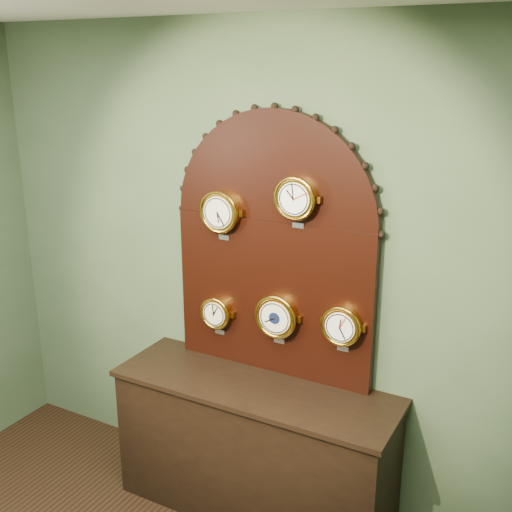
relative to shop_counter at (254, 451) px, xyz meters
The scene contains 8 objects.
wall_back 1.04m from the shop_counter, 90.00° to the left, with size 4.00×4.00×0.00m, color #42583C.
shop_counter is the anchor object (origin of this frame).
display_board 1.25m from the shop_counter, 90.00° to the left, with size 1.26×0.06×1.53m.
roman_clock 1.40m from the shop_counter, 152.87° to the left, with size 0.24×0.08×0.29m.
arabic_clock 1.50m from the shop_counter, 43.11° to the left, with size 0.23×0.08×0.29m.
hygrometer 0.83m from the shop_counter, 155.47° to the left, with size 0.20×0.08×0.25m.
barometer 0.82m from the shop_counter, 68.23° to the left, with size 0.26×0.08×0.31m.
tide_clock 0.95m from the shop_counter, 19.03° to the left, with size 0.22×0.08×0.27m.
Camera 1 is at (1.49, -0.48, 2.56)m, focal length 43.60 mm.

